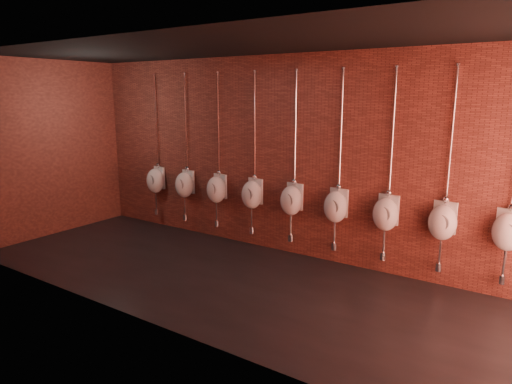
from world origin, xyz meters
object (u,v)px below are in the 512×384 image
urinal_5 (336,206)px  urinal_7 (443,221)px  urinal_1 (185,184)px  urinal_2 (217,189)px  urinal_0 (156,180)px  urinal_8 (508,231)px  urinal_6 (386,213)px  urinal_4 (292,199)px  urinal_3 (252,194)px

urinal_5 → urinal_7: (1.53, 0.00, 0.00)m
urinal_1 → urinal_5: same height
urinal_2 → urinal_5: (2.29, 0.00, 0.00)m
urinal_0 → urinal_7: same height
urinal_0 → urinal_8: (6.12, 0.00, 0.00)m
urinal_5 → urinal_6: 0.76m
urinal_2 → urinal_1: bearing=180.0°
urinal_2 → urinal_4: (1.53, 0.00, 0.00)m
urinal_0 → urinal_5: (3.82, 0.00, 0.00)m
urinal_7 → urinal_6: bearing=180.0°
urinal_4 → urinal_6: same height
urinal_3 → urinal_2: bearing=180.0°
urinal_3 → urinal_4: bearing=0.0°
urinal_7 → urinal_0: bearing=180.0°
urinal_0 → urinal_6: same height
urinal_0 → urinal_7: 5.35m
urinal_7 → urinal_8: 0.76m
urinal_2 → urinal_6: 3.06m
urinal_6 → urinal_2: bearing=180.0°
urinal_3 → urinal_7: 3.06m
urinal_1 → urinal_4: bearing=0.0°
urinal_8 → urinal_6: bearing=180.0°
urinal_3 → urinal_8: (3.82, 0.00, 0.00)m
urinal_1 → urinal_8: 5.35m
urinal_7 → urinal_3: bearing=180.0°
urinal_5 → urinal_8: same height
urinal_0 → urinal_8: 6.12m
urinal_0 → urinal_2: same height
urinal_2 → urinal_8: bearing=0.0°
urinal_2 → urinal_7: 3.82m
urinal_6 → urinal_4: bearing=180.0°
urinal_1 → urinal_7: bearing=0.0°
urinal_4 → urinal_5: 0.76m
urinal_3 → urinal_6: (2.29, 0.00, 0.00)m
urinal_1 → urinal_3: same height
urinal_6 → urinal_8: 1.53m
urinal_1 → urinal_5: bearing=0.0°
urinal_5 → urinal_6: (0.76, 0.00, 0.00)m
urinal_0 → urinal_2: (1.53, 0.00, 0.00)m
urinal_2 → urinal_5: bearing=0.0°
urinal_5 → urinal_3: bearing=180.0°
urinal_4 → urinal_5: (0.76, 0.00, 0.00)m
urinal_2 → urinal_7: same height
urinal_1 → urinal_5: 3.06m
urinal_3 → urinal_7: same height
urinal_3 → urinal_7: bearing=0.0°
urinal_2 → urinal_7: bearing=0.0°
urinal_1 → urinal_8: (5.35, 0.00, 0.00)m
urinal_3 → urinal_8: bearing=0.0°
urinal_4 → urinal_8: 3.06m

